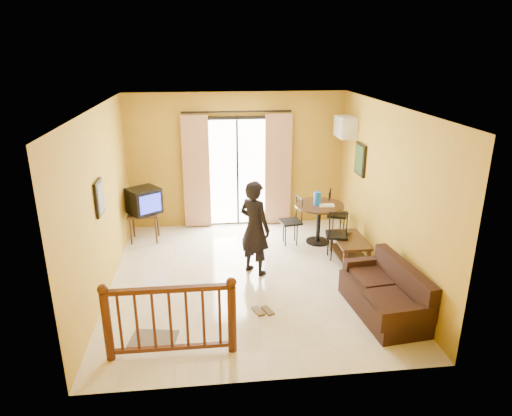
{
  "coord_description": "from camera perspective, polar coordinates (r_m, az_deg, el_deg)",
  "views": [
    {
      "loc": [
        -0.65,
        -6.75,
        3.63
      ],
      "look_at": [
        0.14,
        0.2,
        1.16
      ],
      "focal_mm": 32.0,
      "sensor_mm": 36.0,
      "label": 1
    }
  ],
  "objects": [
    {
      "name": "botanical_print",
      "position": [
        8.77,
        12.87,
        5.94
      ],
      "size": [
        0.05,
        0.5,
        0.6
      ],
      "color": "black",
      "rests_on": "room_shell"
    },
    {
      "name": "ground",
      "position": [
        7.69,
        -0.85,
        -8.68
      ],
      "size": [
        5.0,
        5.0,
        0.0
      ],
      "primitive_type": "plane",
      "color": "beige",
      "rests_on": "ground"
    },
    {
      "name": "bowl",
      "position": [
        8.46,
        11.26,
        -3.02
      ],
      "size": [
        0.23,
        0.23,
        0.06
      ],
      "primitive_type": "imported",
      "rotation": [
        0.0,
        0.0,
        -0.39
      ],
      "color": "#523D1C",
      "rests_on": "coffee_table"
    },
    {
      "name": "balcony_door",
      "position": [
        9.53,
        -2.33,
        4.59
      ],
      "size": [
        2.25,
        0.14,
        2.46
      ],
      "color": "black",
      "rests_on": "ground"
    },
    {
      "name": "sandals",
      "position": [
        6.79,
        0.87,
        -12.73
      ],
      "size": [
        0.32,
        0.27,
        0.03
      ],
      "color": "#523D1C",
      "rests_on": "ground"
    },
    {
      "name": "television",
      "position": [
        9.08,
        -13.83,
        0.89
      ],
      "size": [
        0.74,
        0.73,
        0.5
      ],
      "rotation": [
        0.0,
        0.0,
        0.62
      ],
      "color": "black",
      "rests_on": "tv_table"
    },
    {
      "name": "dining_chairs",
      "position": [
        8.97,
        8.03,
        -4.59
      ],
      "size": [
        1.5,
        1.52,
        0.95
      ],
      "color": "black",
      "rests_on": "ground"
    },
    {
      "name": "picture_left",
      "position": [
        7.05,
        -18.98,
        1.22
      ],
      "size": [
        0.05,
        0.42,
        0.52
      ],
      "color": "black",
      "rests_on": "room_shell"
    },
    {
      "name": "tv_table",
      "position": [
        9.19,
        -13.87,
        -1.04
      ],
      "size": [
        0.58,
        0.48,
        0.58
      ],
      "color": "black",
      "rests_on": "ground"
    },
    {
      "name": "stair_balustrade",
      "position": [
        5.76,
        -10.7,
        -13.08
      ],
      "size": [
        1.63,
        0.13,
        1.04
      ],
      "color": "#471E0F",
      "rests_on": "ground"
    },
    {
      "name": "dining_table",
      "position": [
        8.87,
        7.88,
        -0.55
      ],
      "size": [
        0.94,
        0.94,
        0.78
      ],
      "color": "black",
      "rests_on": "ground"
    },
    {
      "name": "serving_tray",
      "position": [
        8.75,
        8.84,
        0.32
      ],
      "size": [
        0.3,
        0.22,
        0.02
      ],
      "primitive_type": "cube",
      "rotation": [
        0.0,
        0.0,
        -0.14
      ],
      "color": "beige",
      "rests_on": "dining_table"
    },
    {
      "name": "water_jug",
      "position": [
        8.75,
        7.68,
        1.2
      ],
      "size": [
        0.14,
        0.14,
        0.25
      ],
      "primitive_type": "cylinder",
      "color": "blue",
      "rests_on": "dining_table"
    },
    {
      "name": "coffee_table",
      "position": [
        8.34,
        11.61,
        -4.63
      ],
      "size": [
        0.53,
        0.95,
        0.42
      ],
      "color": "black",
      "rests_on": "ground"
    },
    {
      "name": "doormat",
      "position": [
        6.38,
        -12.69,
        -15.66
      ],
      "size": [
        0.66,
        0.5,
        0.02
      ],
      "primitive_type": "cube",
      "rotation": [
        0.0,
        0.0,
        -0.17
      ],
      "color": "#5E564B",
      "rests_on": "ground"
    },
    {
      "name": "standing_person",
      "position": [
        7.54,
        -0.16,
        -2.51
      ],
      "size": [
        0.69,
        0.69,
        1.62
      ],
      "primitive_type": "imported",
      "rotation": [
        0.0,
        0.0,
        2.35
      ],
      "color": "black",
      "rests_on": "ground"
    },
    {
      "name": "room_shell",
      "position": [
        7.05,
        -0.92,
        3.61
      ],
      "size": [
        5.0,
        5.0,
        5.0
      ],
      "color": "white",
      "rests_on": "ground"
    },
    {
      "name": "sofa",
      "position": [
        6.88,
        16.03,
        -10.45
      ],
      "size": [
        0.9,
        1.67,
        0.76
      ],
      "rotation": [
        0.0,
        0.0,
        0.11
      ],
      "color": "black",
      "rests_on": "ground"
    },
    {
      "name": "air_conditioner",
      "position": [
        9.24,
        11.06,
        9.91
      ],
      "size": [
        0.31,
        0.6,
        0.4
      ],
      "color": "white",
      "rests_on": "room_shell"
    }
  ]
}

